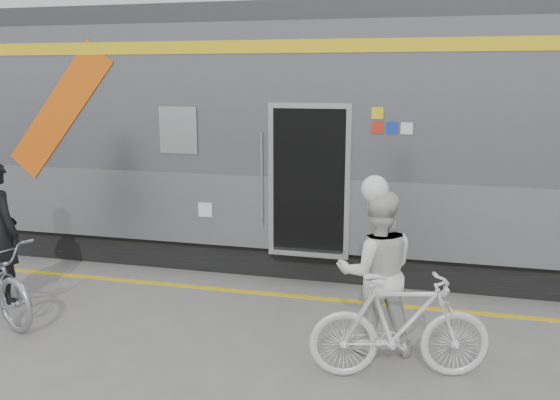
% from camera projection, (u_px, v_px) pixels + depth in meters
% --- Properties ---
extents(ground, '(90.00, 90.00, 0.00)m').
position_uv_depth(ground, '(217.00, 364.00, 6.40)').
color(ground, slate).
rests_on(ground, ground).
extents(train, '(24.00, 3.17, 4.10)m').
position_uv_depth(train, '(204.00, 134.00, 10.38)').
color(train, black).
rests_on(train, ground).
extents(safety_strip, '(24.00, 0.12, 0.01)m').
position_uv_depth(safety_strip, '(270.00, 294.00, 8.44)').
color(safety_strip, yellow).
rests_on(safety_strip, ground).
extents(man, '(0.84, 0.70, 1.96)m').
position_uv_depth(man, '(0.00, 233.00, 7.98)').
color(man, black).
rests_on(man, ground).
extents(woman, '(1.04, 0.90, 1.84)m').
position_uv_depth(woman, '(377.00, 272.00, 6.54)').
color(woman, silver).
rests_on(woman, ground).
extents(bicycle_right, '(1.93, 0.97, 1.12)m').
position_uv_depth(bicycle_right, '(400.00, 326.00, 6.02)').
color(bicycle_right, silver).
rests_on(bicycle_right, ground).
extents(helmet_woman, '(0.30, 0.30, 0.30)m').
position_uv_depth(helmet_woman, '(380.00, 177.00, 6.32)').
color(helmet_woman, white).
rests_on(helmet_woman, woman).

